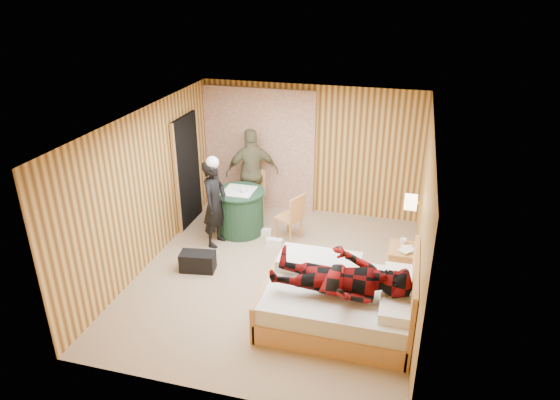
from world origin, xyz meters
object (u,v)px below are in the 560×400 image
(wall_lamp, at_px, (411,202))
(duffel_bag, at_px, (198,262))
(chair_near, at_px, (293,214))
(man_on_bed, at_px, (341,269))
(chair_far, at_px, (253,189))
(bed, at_px, (340,301))
(nightstand, at_px, (401,262))
(round_table, at_px, (240,211))
(woman_standing, at_px, (215,204))
(man_at_table, at_px, (252,173))

(wall_lamp, relative_size, duffel_bag, 0.48)
(wall_lamp, distance_m, chair_near, 2.23)
(duffel_bag, distance_m, man_on_bed, 2.67)
(wall_lamp, xyz_separation_m, chair_far, (-2.92, 1.53, -0.76))
(wall_lamp, relative_size, bed, 0.13)
(nightstand, xyz_separation_m, chair_far, (-2.88, 1.53, 0.27))
(wall_lamp, relative_size, round_table, 0.28)
(nightstand, distance_m, woman_standing, 3.20)
(duffel_bag, bearing_deg, wall_lamp, 2.25)
(man_on_bed, bearing_deg, man_at_table, 125.15)
(chair_far, height_order, duffel_bag, chair_far)
(duffel_bag, bearing_deg, chair_near, 39.36)
(chair_far, relative_size, woman_standing, 0.61)
(round_table, bearing_deg, chair_near, -3.73)
(wall_lamp, xyz_separation_m, man_on_bed, (-0.77, -1.50, -0.34))
(nightstand, xyz_separation_m, man_on_bed, (-0.73, -1.51, 0.69))
(nightstand, bearing_deg, round_table, 164.52)
(chair_far, bearing_deg, man_at_table, 123.68)
(round_table, distance_m, duffel_bag, 1.46)
(chair_near, distance_m, man_on_bed, 2.57)
(bed, relative_size, round_table, 2.15)
(round_table, relative_size, man_at_table, 0.53)
(bed, bearing_deg, nightstand, 59.52)
(man_at_table, bearing_deg, chair_near, 116.32)
(chair_far, height_order, man_on_bed, man_on_bed)
(chair_near, distance_m, man_at_table, 1.35)
(wall_lamp, xyz_separation_m, duffel_bag, (-3.16, -0.62, -1.15))
(bed, bearing_deg, duffel_bag, 164.37)
(round_table, height_order, chair_near, chair_near)
(chair_far, xyz_separation_m, woman_standing, (-0.27, -1.25, 0.23))
(chair_far, bearing_deg, duffel_bag, -83.28)
(wall_lamp, relative_size, chair_far, 0.28)
(wall_lamp, distance_m, duffel_bag, 3.42)
(nightstand, distance_m, man_at_table, 3.35)
(wall_lamp, bearing_deg, chair_near, 159.12)
(bed, bearing_deg, chair_far, 127.18)
(nightstand, relative_size, chair_far, 0.59)
(woman_standing, xyz_separation_m, man_at_table, (0.25, 1.30, 0.10))
(round_table, xyz_separation_m, chair_far, (0.02, 0.72, 0.13))
(wall_lamp, bearing_deg, nightstand, 175.24)
(nightstand, xyz_separation_m, round_table, (-2.90, 0.80, 0.14))
(chair_near, relative_size, man_at_table, 0.50)
(round_table, bearing_deg, duffel_bag, -98.69)
(nightstand, relative_size, woman_standing, 0.35)
(round_table, distance_m, chair_near, 1.01)
(chair_near, bearing_deg, woman_standing, -44.39)
(wall_lamp, bearing_deg, round_table, 164.67)
(nightstand, height_order, man_on_bed, man_on_bed)
(woman_standing, relative_size, man_on_bed, 0.87)
(bed, relative_size, man_at_table, 1.15)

